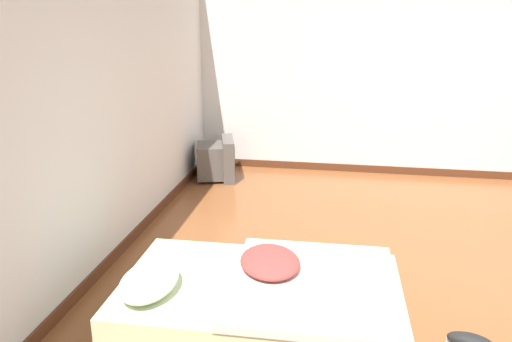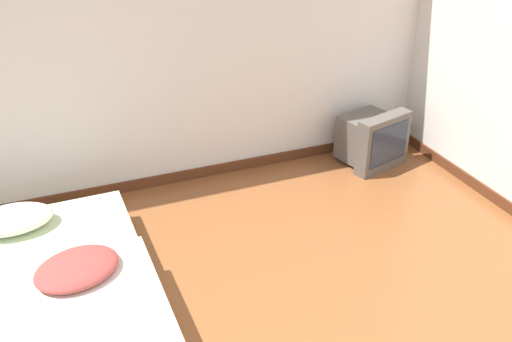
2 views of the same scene
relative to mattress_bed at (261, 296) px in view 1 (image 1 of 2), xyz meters
name	(u,v)px [view 1 (image 1 of 2)]	position (x,y,z in m)	size (l,w,h in m)	color
ground_plane	(486,311)	(0.31, -1.45, -0.15)	(20.00, 20.00, 0.00)	brown
wall_back	(76,105)	(0.30, 1.31, 1.14)	(8.31, 0.08, 2.60)	silver
wall_right	(433,67)	(3.30, -1.45, 1.14)	(0.08, 7.86, 2.60)	silver
mattress_bed	(261,296)	(0.00, 0.00, 0.00)	(1.11, 1.78, 0.38)	beige
crt_tv	(217,160)	(2.71, 0.96, 0.08)	(0.58, 0.54, 0.48)	#56514C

